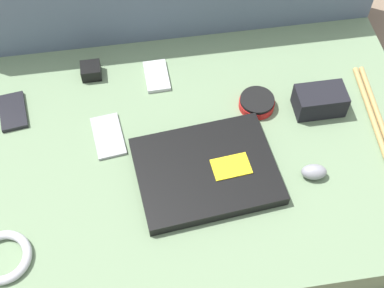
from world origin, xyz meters
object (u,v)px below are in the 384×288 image
at_px(charger_brick, 91,71).
at_px(speaker_puck, 257,103).
at_px(camera_pouch, 320,101).
at_px(computer_mouse, 314,172).
at_px(phone_black, 157,76).
at_px(phone_small, 108,136).
at_px(laptop, 206,171).
at_px(phone_silver, 13,111).

bearing_deg(charger_brick, speaker_puck, -22.37).
bearing_deg(camera_pouch, speaker_puck, 168.76).
distance_m(computer_mouse, speaker_puck, 0.25).
bearing_deg(phone_black, speaker_puck, -31.06).
height_order(speaker_puck, phone_small, speaker_puck).
height_order(phone_black, charger_brick, charger_brick).
distance_m(laptop, phone_silver, 0.53).
height_order(computer_mouse, phone_small, computer_mouse).
xyz_separation_m(laptop, phone_silver, (-0.47, 0.26, -0.01)).
distance_m(phone_silver, phone_small, 0.27).
relative_size(laptop, camera_pouch, 2.76).
xyz_separation_m(phone_small, camera_pouch, (0.55, 0.01, 0.03)).
relative_size(phone_silver, charger_brick, 2.36).
height_order(phone_black, phone_small, phone_black).
relative_size(laptop, phone_black, 3.22).
height_order(speaker_puck, camera_pouch, camera_pouch).
relative_size(laptop, speaker_puck, 3.77).
relative_size(speaker_puck, phone_black, 0.86).
bearing_deg(charger_brick, computer_mouse, -38.25).
relative_size(phone_black, phone_small, 0.80).
distance_m(computer_mouse, phone_silver, 0.78).
relative_size(phone_small, charger_brick, 2.58).
xyz_separation_m(laptop, phone_small, (-0.23, 0.15, -0.01)).
relative_size(laptop, computer_mouse, 5.32).
height_order(speaker_puck, phone_black, speaker_puck).
height_order(phone_silver, phone_small, phone_silver).
relative_size(laptop, phone_silver, 2.81).
bearing_deg(laptop, camera_pouch, 19.87).
distance_m(phone_silver, camera_pouch, 0.80).
height_order(computer_mouse, speaker_puck, computer_mouse).
bearing_deg(speaker_puck, phone_silver, 173.26).
bearing_deg(phone_silver, camera_pouch, -15.35).
height_order(phone_black, camera_pouch, camera_pouch).
bearing_deg(phone_black, laptop, -77.34).
bearing_deg(speaker_puck, phone_black, 150.57).
relative_size(computer_mouse, phone_black, 0.61).
bearing_deg(camera_pouch, phone_small, -179.12).
height_order(laptop, charger_brick, charger_brick).
bearing_deg(phone_small, camera_pouch, -6.07).
distance_m(laptop, speaker_puck, 0.25).
bearing_deg(computer_mouse, charger_brick, 150.62).
bearing_deg(phone_silver, laptop, -36.78).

